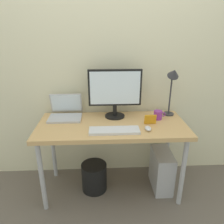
# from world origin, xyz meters

# --- Properties ---
(ground_plane) EXTENTS (6.00, 6.00, 0.00)m
(ground_plane) POSITION_xyz_m (0.00, 0.00, 0.00)
(ground_plane) COLOR #665B51
(back_wall) EXTENTS (4.40, 0.04, 2.60)m
(back_wall) POSITION_xyz_m (0.00, 0.37, 1.30)
(back_wall) COLOR beige
(back_wall) RESTS_ON ground_plane
(desk) EXTENTS (1.40, 0.61, 0.75)m
(desk) POSITION_xyz_m (0.00, 0.00, 0.68)
(desk) COLOR tan
(desk) RESTS_ON ground_plane
(monitor) EXTENTS (0.52, 0.20, 0.48)m
(monitor) POSITION_xyz_m (0.04, 0.17, 1.03)
(monitor) COLOR black
(monitor) RESTS_ON desk
(laptop) EXTENTS (0.32, 0.28, 0.23)m
(laptop) POSITION_xyz_m (-0.46, 0.19, 0.81)
(laptop) COLOR #B2B2B7
(laptop) RESTS_ON desk
(desk_lamp) EXTENTS (0.11, 0.16, 0.51)m
(desk_lamp) POSITION_xyz_m (0.60, 0.17, 1.12)
(desk_lamp) COLOR #333338
(desk_lamp) RESTS_ON desk
(keyboard) EXTENTS (0.44, 0.14, 0.02)m
(keyboard) POSITION_xyz_m (0.01, -0.17, 0.77)
(keyboard) COLOR silver
(keyboard) RESTS_ON desk
(mouse) EXTENTS (0.06, 0.09, 0.03)m
(mouse) POSITION_xyz_m (0.31, -0.15, 0.77)
(mouse) COLOR silver
(mouse) RESTS_ON desk
(coffee_mug) EXTENTS (0.12, 0.08, 0.09)m
(coffee_mug) POSITION_xyz_m (0.46, 0.09, 0.80)
(coffee_mug) COLOR purple
(coffee_mug) RESTS_ON desk
(photo_frame) EXTENTS (0.11, 0.03, 0.09)m
(photo_frame) POSITION_xyz_m (0.36, -0.02, 0.80)
(photo_frame) COLOR orange
(photo_frame) RESTS_ON desk
(computer_tower) EXTENTS (0.18, 0.36, 0.42)m
(computer_tower) POSITION_xyz_m (0.52, -0.00, 0.21)
(computer_tower) COLOR #B2B2B7
(computer_tower) RESTS_ON ground_plane
(wastebasket) EXTENTS (0.26, 0.26, 0.30)m
(wastebasket) POSITION_xyz_m (-0.19, -0.00, 0.15)
(wastebasket) COLOR black
(wastebasket) RESTS_ON ground_plane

